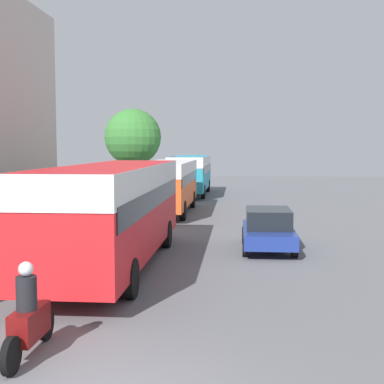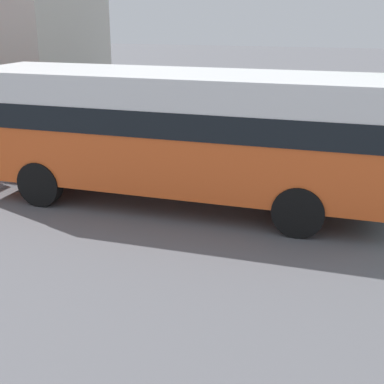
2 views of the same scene
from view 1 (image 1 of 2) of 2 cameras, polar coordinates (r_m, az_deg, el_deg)
The scene contains 8 objects.
bus_lead at distance 16.52m, azimuth -8.23°, elevation -0.99°, with size 2.57×10.81×3.16m.
bus_following at distance 29.67m, azimuth -2.54°, elevation 1.33°, with size 2.49×9.11×2.88m.
bus_third_in_line at distance 40.85m, azimuth -0.14°, elevation 2.39°, with size 2.61×9.85×2.97m.
motorcycle_behind_lead at distance 10.10m, azimuth -17.03°, elevation -12.84°, with size 0.38×2.24×1.73m.
car_crossing at distance 19.45m, azimuth 8.13°, elevation -3.89°, with size 1.85×4.09×1.49m.
pedestrian_near_curb at distance 26.92m, azimuth -10.13°, elevation -0.94°, with size 0.33×0.33×1.69m.
pedestrian_walking_away at distance 47.25m, azimuth -4.27°, elevation 1.52°, with size 0.38×0.38×1.57m.
street_tree at distance 36.36m, azimuth -6.32°, elevation 5.82°, with size 3.81×3.81×6.10m.
Camera 1 is at (1.89, -6.81, 3.73)m, focal length 50.00 mm.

